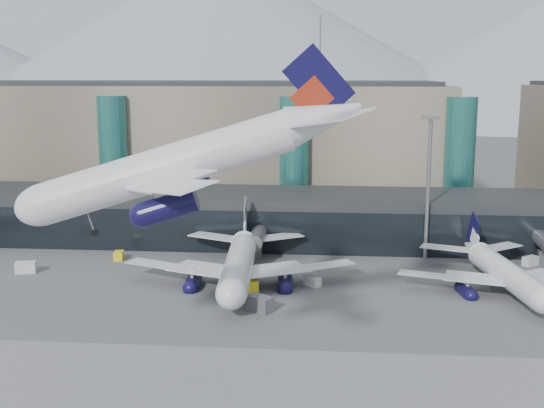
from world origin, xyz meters
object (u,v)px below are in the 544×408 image
at_px(veh_b, 119,256).
at_px(veh_g, 312,281).
at_px(jet_parked_mid, 240,252).
at_px(veh_a, 26,267).
at_px(lightmast_mid, 428,180).
at_px(jet_parked_right, 499,262).
at_px(hero_jet, 199,150).
at_px(veh_c, 260,303).
at_px(veh_d, 530,261).
at_px(veh_h, 245,290).

height_order(veh_b, veh_g, veh_g).
distance_m(jet_parked_mid, veh_a, 36.60).
xyz_separation_m(lightmast_mid, jet_parked_right, (9.11, -15.65, -10.33)).
xyz_separation_m(jet_parked_right, veh_a, (-76.89, 1.31, -3.17)).
distance_m(hero_jet, veh_c, 34.13).
xyz_separation_m(veh_b, veh_c, (27.93, -24.41, 0.33)).
distance_m(veh_b, veh_d, 72.44).
height_order(veh_a, veh_d, veh_a).
height_order(lightmast_mid, veh_c, lightmast_mid).
bearing_deg(veh_g, veh_c, -79.18).
distance_m(hero_jet, jet_parked_mid, 43.04).
bearing_deg(veh_c, lightmast_mid, 83.41).
bearing_deg(veh_c, veh_b, 174.54).
bearing_deg(veh_a, jet_parked_right, -16.60).
height_order(lightmast_mid, veh_d, lightmast_mid).
distance_m(veh_b, veh_g, 37.14).
distance_m(lightmast_mid, jet_parked_right, 20.85).
height_order(hero_jet, veh_g, hero_jet).
xyz_separation_m(veh_a, veh_c, (40.96, -15.14, 0.14)).
relative_size(jet_parked_mid, veh_h, 10.01).
bearing_deg(veh_a, veh_g, -19.38).
distance_m(lightmast_mid, veh_d, 22.46).
bearing_deg(lightmast_mid, veh_g, -138.46).
xyz_separation_m(jet_parked_mid, veh_b, (-23.35, 10.35, -4.01)).
bearing_deg(jet_parked_mid, veh_d, -78.95).
distance_m(jet_parked_mid, veh_c, 15.24).
xyz_separation_m(hero_jet, jet_parked_right, (39.52, 37.54, -21.27)).
bearing_deg(veh_c, hero_jet, -62.92).
bearing_deg(jet_parked_right, veh_h, 92.69).
bearing_deg(veh_d, hero_jet, -171.23).
bearing_deg(lightmast_mid, veh_h, -141.52).
bearing_deg(veh_c, veh_d, 66.77).
relative_size(lightmast_mid, veh_g, 9.98).
height_order(veh_b, veh_c, veh_c).
bearing_deg(lightmast_mid, veh_b, -174.70).
bearing_deg(veh_c, veh_h, 151.46).
bearing_deg(veh_a, hero_jet, -61.73).
height_order(veh_a, veh_h, veh_h).
relative_size(veh_a, veh_g, 1.28).
xyz_separation_m(lightmast_mid, veh_b, (-54.75, -5.07, -13.68)).
height_order(jet_parked_mid, veh_h, jet_parked_mid).
bearing_deg(hero_jet, veh_g, 67.56).
relative_size(veh_a, veh_b, 1.28).
bearing_deg(veh_h, hero_jet, -143.48).
bearing_deg(veh_h, veh_d, -28.21).
relative_size(veh_c, veh_d, 1.37).
bearing_deg(veh_g, hero_jet, -65.28).
relative_size(hero_jet, veh_b, 14.80).
bearing_deg(veh_b, veh_d, -97.21).
xyz_separation_m(jet_parked_right, veh_c, (-35.93, -13.83, -3.03)).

